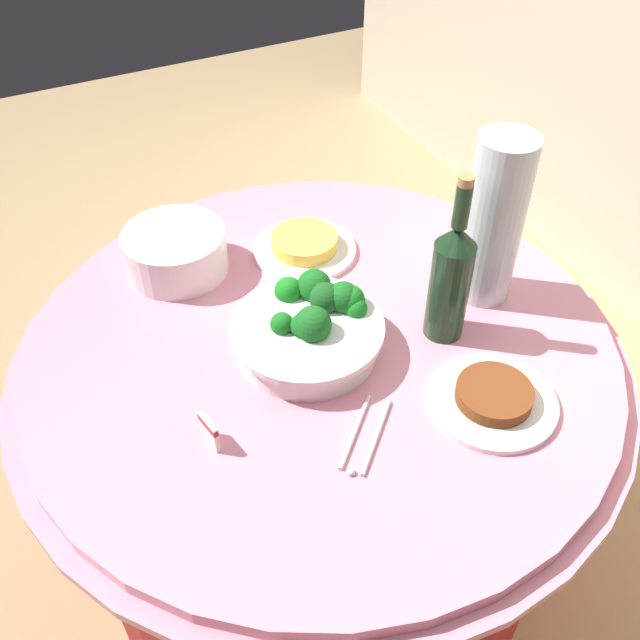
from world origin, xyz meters
name	(u,v)px	position (x,y,z in m)	size (l,w,h in m)	color
ground_plane	(320,545)	(0.00, 0.00, 0.00)	(6.00, 6.00, 0.00)	tan
buffet_table	(320,457)	(0.00, 0.00, 0.38)	(1.16, 1.16, 0.74)	maroon
broccoli_bowl	(311,328)	(0.01, -0.02, 0.78)	(0.28, 0.28, 0.11)	white
plate_stack	(175,251)	(-0.32, -0.17, 0.79)	(0.21, 0.21, 0.09)	white
wine_bottle	(451,278)	(0.08, 0.22, 0.87)	(0.07, 0.07, 0.34)	#19361D
decorative_fruit_vase	(492,230)	(0.02, 0.35, 0.89)	(0.11, 0.11, 0.34)	silver
serving_tongs	(365,437)	(0.24, -0.04, 0.74)	(0.14, 0.15, 0.01)	silver
food_plate_fried_egg	(304,246)	(-0.25, 0.09, 0.76)	(0.22, 0.22, 0.04)	white
food_plate_stir_fry	(493,398)	(0.27, 0.19, 0.75)	(0.22, 0.22, 0.04)	white
label_placard_front	(209,430)	(0.13, -0.27, 0.77)	(0.05, 0.02, 0.05)	white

